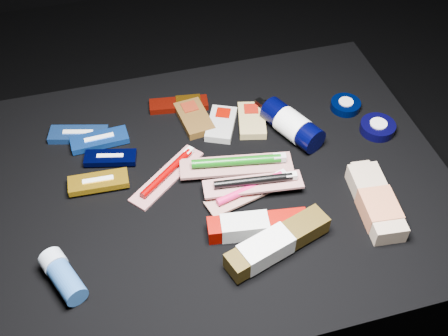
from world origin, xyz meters
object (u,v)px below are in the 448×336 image
object	(u,v)px
lotion_bottle	(292,125)
deodorant_stick	(63,276)
toothpaste_carton_red	(253,226)
bodywash_bottle	(376,203)

from	to	relation	value
lotion_bottle	deodorant_stick	bearing A→B (deg)	-178.43
lotion_bottle	toothpaste_carton_red	size ratio (longest dim) A/B	0.96
lotion_bottle	bodywash_bottle	size ratio (longest dim) A/B	0.97
lotion_bottle	bodywash_bottle	xyz separation A→B (m)	(0.09, -0.25, -0.01)
lotion_bottle	deodorant_stick	world-z (taller)	lotion_bottle
bodywash_bottle	deodorant_stick	xyz separation A→B (m)	(-0.62, -0.01, 0.00)
lotion_bottle	deodorant_stick	xyz separation A→B (m)	(-0.53, -0.26, -0.01)
lotion_bottle	toothpaste_carton_red	world-z (taller)	lotion_bottle
bodywash_bottle	deodorant_stick	world-z (taller)	deodorant_stick
deodorant_stick	bodywash_bottle	bearing A→B (deg)	-22.16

